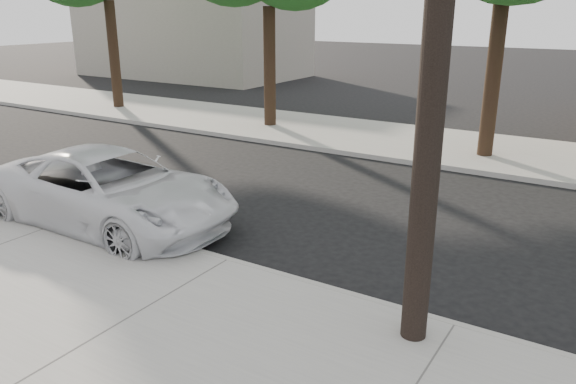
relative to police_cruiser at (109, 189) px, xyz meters
The scene contains 6 objects.
ground 3.84m from the police_cruiser, 28.57° to the left, with size 120.00×120.00×0.00m, color black.
near_sidewalk 4.20m from the police_cruiser, 37.10° to the right, with size 90.00×4.40×0.15m, color gray.
far_sidewalk 10.84m from the police_cruiser, 72.21° to the left, with size 90.00×5.00×0.15m, color gray.
curb_near 3.39m from the police_cruiser, ahead, with size 90.00×0.12×0.16m, color #9E9B93.
building_far 27.51m from the police_cruiser, 127.44° to the left, with size 14.00×8.00×5.00m, color gray.
police_cruiser is the anchor object (origin of this frame).
Camera 1 is at (5.66, -9.18, 4.35)m, focal length 35.00 mm.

